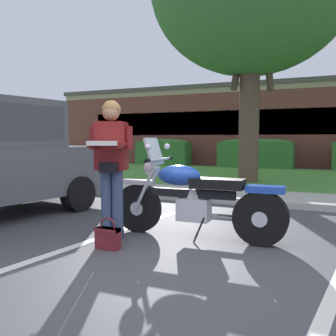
{
  "coord_description": "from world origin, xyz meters",
  "views": [
    {
      "loc": [
        1.5,
        -3.26,
        1.24
      ],
      "look_at": [
        -0.52,
        1.24,
        0.85
      ],
      "focal_mm": 39.59,
      "sensor_mm": 36.0,
      "label": 1
    }
  ],
  "objects_px": {
    "hedge_left": "(163,151)",
    "hedge_center_left": "(255,153)",
    "rider_person": "(111,158)",
    "handbag": "(108,236)",
    "motorcycle": "(202,200)"
  },
  "relations": [
    {
      "from": "handbag",
      "to": "hedge_left",
      "type": "height_order",
      "value": "hedge_left"
    },
    {
      "from": "motorcycle",
      "to": "rider_person",
      "type": "relative_size",
      "value": 1.32
    },
    {
      "from": "rider_person",
      "to": "handbag",
      "type": "distance_m",
      "value": 0.96
    },
    {
      "from": "hedge_left",
      "to": "hedge_center_left",
      "type": "height_order",
      "value": "same"
    },
    {
      "from": "hedge_center_left",
      "to": "hedge_left",
      "type": "bearing_deg",
      "value": 180.0
    },
    {
      "from": "rider_person",
      "to": "hedge_center_left",
      "type": "relative_size",
      "value": 0.56
    },
    {
      "from": "handbag",
      "to": "hedge_left",
      "type": "relative_size",
      "value": 0.15
    },
    {
      "from": "rider_person",
      "to": "hedge_center_left",
      "type": "bearing_deg",
      "value": 92.45
    },
    {
      "from": "motorcycle",
      "to": "hedge_left",
      "type": "relative_size",
      "value": 0.91
    },
    {
      "from": "hedge_left",
      "to": "hedge_center_left",
      "type": "distance_m",
      "value": 4.2
    },
    {
      "from": "hedge_left",
      "to": "rider_person",
      "type": "bearing_deg",
      "value": -68.0
    },
    {
      "from": "motorcycle",
      "to": "rider_person",
      "type": "xyz_separation_m",
      "value": [
        -1.0,
        -0.48,
        0.52
      ]
    },
    {
      "from": "motorcycle",
      "to": "hedge_left",
      "type": "height_order",
      "value": "motorcycle"
    },
    {
      "from": "rider_person",
      "to": "handbag",
      "type": "bearing_deg",
      "value": -63.44
    },
    {
      "from": "rider_person",
      "to": "handbag",
      "type": "xyz_separation_m",
      "value": [
        0.18,
        -0.37,
        -0.86
      ]
    }
  ]
}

